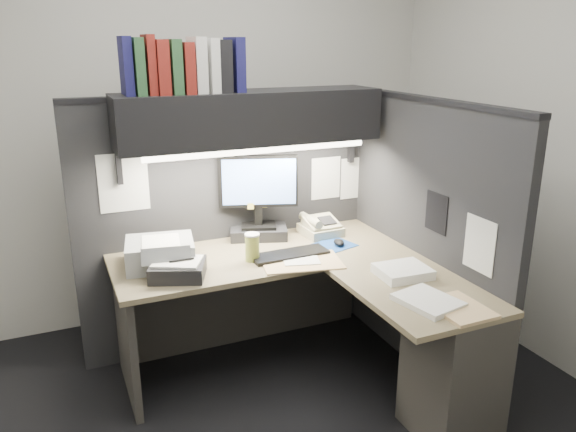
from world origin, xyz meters
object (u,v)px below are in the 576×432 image
(printer, at_px, (160,253))
(notebook_stack, at_px, (178,270))
(desk, at_px, (355,329))
(coffee_cup, at_px, (252,248))
(monitor, at_px, (258,206))
(telephone, at_px, (321,227))
(overhead_shelf, at_px, (251,117))
(keyboard, at_px, (290,254))

(printer, relative_size, notebook_stack, 1.31)
(desk, height_order, coffee_cup, coffee_cup)
(monitor, bearing_deg, printer, -143.59)
(telephone, bearing_deg, printer, -176.21)
(desk, relative_size, notebook_stack, 6.11)
(overhead_shelf, height_order, notebook_stack, overhead_shelf)
(keyboard, xyz_separation_m, printer, (-0.71, 0.16, 0.06))
(desk, xyz_separation_m, telephone, (0.15, 0.72, 0.33))
(desk, relative_size, printer, 4.67)
(desk, distance_m, keyboard, 0.57)
(desk, xyz_separation_m, coffee_cup, (-0.41, 0.47, 0.36))
(keyboard, bearing_deg, desk, -68.59)
(overhead_shelf, relative_size, monitor, 2.93)
(printer, bearing_deg, notebook_stack, -65.74)
(overhead_shelf, distance_m, printer, 0.93)
(notebook_stack, bearing_deg, printer, 104.34)
(notebook_stack, bearing_deg, telephone, 17.53)
(desk, height_order, telephone, telephone)
(coffee_cup, bearing_deg, overhead_shelf, 69.25)
(monitor, bearing_deg, telephone, 4.48)
(overhead_shelf, relative_size, printer, 4.26)
(monitor, height_order, printer, monitor)
(keyboard, distance_m, coffee_cup, 0.23)
(overhead_shelf, distance_m, notebook_stack, 0.97)
(overhead_shelf, relative_size, telephone, 6.50)
(keyboard, bearing_deg, monitor, 96.25)
(keyboard, height_order, telephone, telephone)
(notebook_stack, bearing_deg, monitor, 34.09)
(monitor, bearing_deg, coffee_cup, -97.50)
(monitor, distance_m, telephone, 0.43)
(desk, xyz_separation_m, monitor, (-0.24, 0.82, 0.50))
(telephone, relative_size, notebook_stack, 0.86)
(telephone, bearing_deg, monitor, 163.42)
(keyboard, bearing_deg, printer, 165.91)
(overhead_shelf, xyz_separation_m, coffee_cup, (-0.11, -0.28, -0.69))
(telephone, relative_size, printer, 0.65)
(telephone, bearing_deg, overhead_shelf, 173.61)
(monitor, height_order, notebook_stack, monitor)
(printer, xyz_separation_m, notebook_stack, (0.05, -0.20, -0.03))
(desk, distance_m, printer, 1.14)
(desk, bearing_deg, keyboard, 112.76)
(overhead_shelf, xyz_separation_m, monitor, (0.06, 0.07, -0.56))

